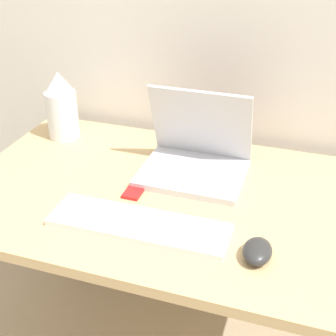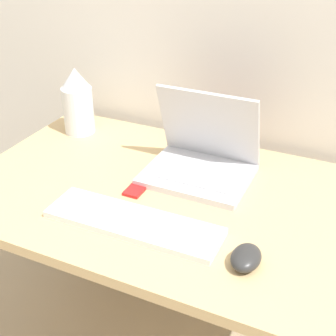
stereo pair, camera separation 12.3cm
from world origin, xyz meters
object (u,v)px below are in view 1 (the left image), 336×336
Objects in this scene: vase at (61,106)px; mp3_player at (133,193)px; keyboard at (139,225)px; laptop at (196,156)px; mouse at (257,251)px.

mp3_player is at bearing -36.34° from vase.
keyboard reaches higher than mp3_player.
laptop is 4.98× the size of mp3_player.
keyboard is at bearing -62.73° from mp3_player.
laptop is at bearing -10.41° from vase.
laptop reaches higher than vase.
mp3_player is at bearing 156.87° from mouse.
keyboard is at bearing -42.99° from vase.
mp3_player is (0.36, -0.27, -0.11)m from vase.
vase reaches higher than keyboard.
mp3_player is (-0.13, -0.18, -0.05)m from laptop.
vase is 3.80× the size of mp3_player.
mp3_player is at bearing -126.59° from laptop.
mouse reaches higher than keyboard.
mouse is 0.41× the size of vase.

